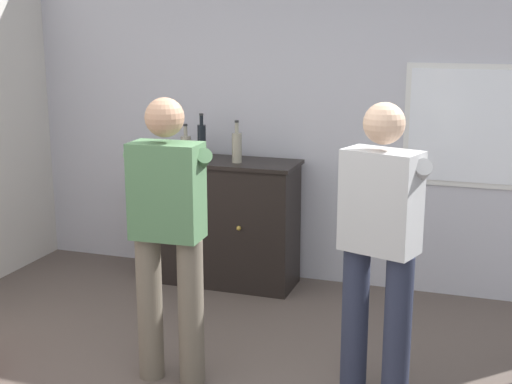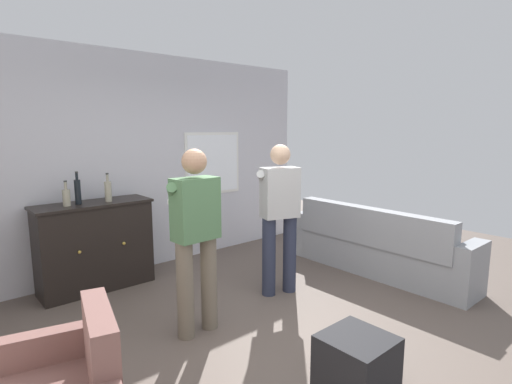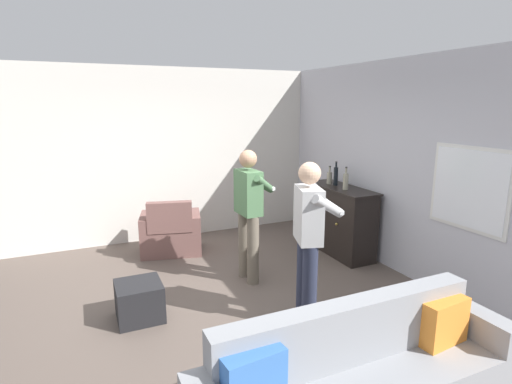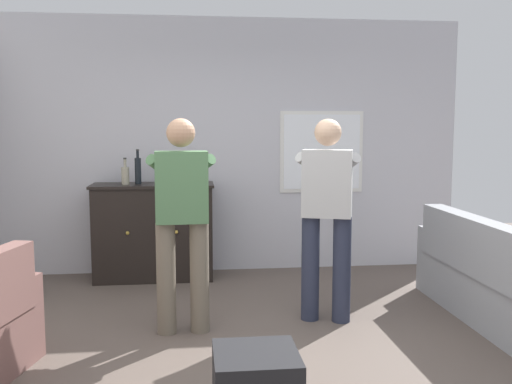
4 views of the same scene
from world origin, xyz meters
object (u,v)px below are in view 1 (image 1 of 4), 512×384
Objects in this scene: bottle_spirits_clear at (202,141)px; person_standing_right at (380,240)px; sideboard_cabinet at (220,222)px; bottle_wine_green at (186,146)px; bottle_liquor_amber at (237,147)px; person_standing_left at (169,228)px.

person_standing_right is (1.66, -1.48, -0.23)m from bottle_spirits_clear.
bottle_wine_green reaches higher than sideboard_cabinet.
person_standing_right reaches higher than bottle_spirits_clear.
person_standing_right is (1.34, -1.43, -0.20)m from bottle_liquor_amber.
bottle_liquor_amber is 0.20× the size of person_standing_right.
sideboard_cabinet is 3.86× the size of bottle_liquor_amber.
bottle_spirits_clear is 0.22× the size of person_standing_right.
bottle_wine_green is at bearing -174.95° from sideboard_cabinet.
person_standing_left reaches higher than bottle_liquor_amber.
sideboard_cabinet is 0.67m from bottle_spirits_clear.
sideboard_cabinet is 2.16m from person_standing_right.
bottle_spirits_clear is at bearing 170.80° from bottle_liquor_amber.
bottle_spirits_clear is 0.22× the size of person_standing_left.
bottle_liquor_amber is 0.90× the size of bottle_spirits_clear.
person_standing_right is at bearing -39.16° from bottle_wine_green.
sideboard_cabinet is at bearing -0.02° from bottle_spirits_clear.
person_standing_right is at bearing 6.93° from person_standing_left.
sideboard_cabinet is at bearing 101.48° from person_standing_left.
bottle_spirits_clear is (-0.32, 0.05, 0.02)m from bottle_liquor_amber.
bottle_spirits_clear is 2.24m from person_standing_right.
sideboard_cabinet is at bearing 163.03° from bottle_liquor_amber.
bottle_wine_green is 1.72m from person_standing_left.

